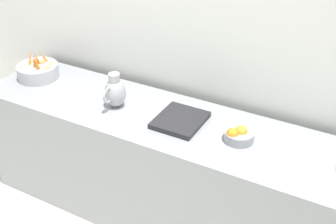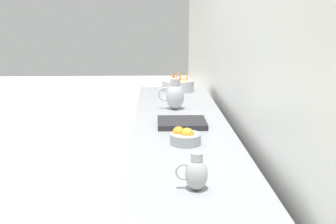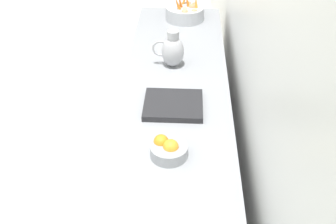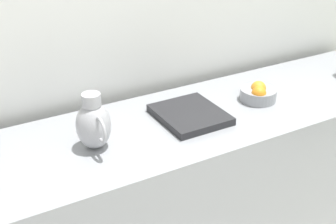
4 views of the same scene
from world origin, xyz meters
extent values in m
cube|color=white|center=(-1.95, 0.29, 1.50)|extent=(0.10, 9.72, 3.00)
cube|color=gray|center=(-1.50, -0.21, 0.45)|extent=(0.68, 2.98, 0.91)
cylinder|color=#ADAFB5|center=(-1.54, -1.45, 0.96)|extent=(0.32, 0.32, 0.11)
torus|color=#ADAFB5|center=(-1.54, -1.45, 0.91)|extent=(0.19, 0.19, 0.01)
cone|color=orange|center=(-1.56, -1.46, 1.05)|extent=(0.07, 0.05, 0.13)
cone|color=orange|center=(-1.50, -1.43, 1.06)|extent=(0.07, 0.08, 0.15)
cone|color=orange|center=(-1.48, -1.39, 1.06)|extent=(0.09, 0.07, 0.14)
cone|color=orange|center=(-1.63, -1.46, 1.05)|extent=(0.04, 0.08, 0.11)
cone|color=orange|center=(-1.54, -1.51, 1.06)|extent=(0.07, 0.03, 0.15)
ellipsoid|color=tan|center=(-1.62, -1.37, 1.01)|extent=(0.05, 0.04, 0.04)
ellipsoid|color=#9E7F56|center=(-1.60, -1.45, 1.01)|extent=(0.07, 0.06, 0.05)
ellipsoid|color=tan|center=(-1.54, -1.35, 1.01)|extent=(0.06, 0.05, 0.05)
ellipsoid|color=#9E7F56|center=(-1.57, -1.53, 1.01)|extent=(0.06, 0.05, 0.04)
ellipsoid|color=tan|center=(-1.54, -1.41, 1.01)|extent=(0.05, 0.04, 0.04)
ellipsoid|color=#9E7F56|center=(-1.62, -1.52, 1.01)|extent=(0.05, 0.04, 0.04)
cylinder|color=gray|center=(-1.49, 0.25, 0.94)|extent=(0.19, 0.19, 0.06)
sphere|color=orange|center=(-1.45, 0.22, 0.97)|extent=(0.08, 0.08, 0.08)
sphere|color=orange|center=(-1.50, 0.25, 0.97)|extent=(0.08, 0.08, 0.08)
ellipsoid|color=#A3A3A8|center=(-1.48, -0.67, 1.01)|extent=(0.15, 0.15, 0.21)
cylinder|color=#A3A3A8|center=(-1.48, -0.67, 1.13)|extent=(0.08, 0.08, 0.06)
torus|color=#A3A3A8|center=(-1.39, -0.67, 1.03)|extent=(0.11, 0.01, 0.11)
ellipsoid|color=#A3A3A8|center=(-1.50, 0.90, 0.98)|extent=(0.10, 0.10, 0.14)
cylinder|color=#A3A3A8|center=(-1.50, 0.90, 1.06)|extent=(0.06, 0.06, 0.04)
torus|color=#A3A3A8|center=(-1.44, 0.90, 0.99)|extent=(0.08, 0.01, 0.08)
cube|color=#232326|center=(-1.50, -0.17, 0.92)|extent=(0.34, 0.30, 0.04)
camera|label=1|loc=(0.69, 0.94, 2.50)|focal=46.83mm
camera|label=2|loc=(-1.32, 2.61, 1.69)|focal=43.78mm
camera|label=3|loc=(-1.57, 1.77, 2.28)|focal=43.70mm
camera|label=4|loc=(0.13, -1.21, 1.93)|focal=47.99mm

